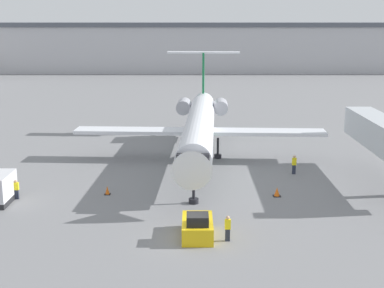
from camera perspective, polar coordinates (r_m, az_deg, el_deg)
ground_plane at (r=36.49m, az=-0.01°, el=-10.20°), size 600.00×600.00×0.00m
terminal_building at (r=153.69m, az=0.02°, el=10.30°), size 180.00×16.80×13.63m
airplane_main at (r=55.62m, az=0.84°, el=2.00°), size 26.29×33.02×10.43m
pushback_tug at (r=36.77m, az=0.62°, el=-8.83°), size 2.09×3.80×1.89m
worker_near_tug at (r=36.09m, az=3.86°, el=-8.91°), size 0.40×0.25×1.77m
worker_by_wing at (r=52.03m, az=10.87°, el=-2.12°), size 0.40×0.26×1.85m
worker_on_apron at (r=46.40m, az=-18.20°, el=-4.58°), size 0.40×0.24×1.65m
traffic_cone_left at (r=45.93m, az=-8.99°, el=-4.91°), size 0.51×0.51×0.75m
traffic_cone_right at (r=45.46m, az=9.08°, el=-5.07°), size 0.65×0.65×0.79m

